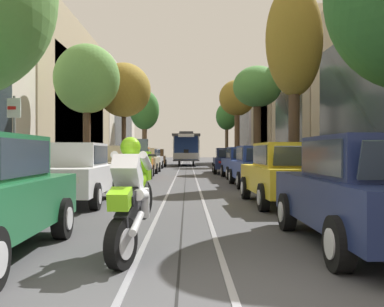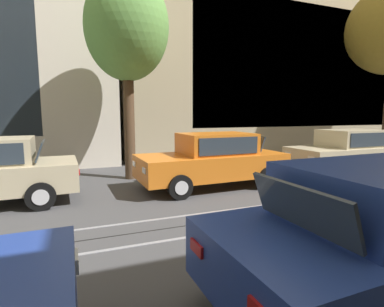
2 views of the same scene
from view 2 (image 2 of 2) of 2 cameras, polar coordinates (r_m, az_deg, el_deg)
The scene contains 4 objects.
building_facade_left at distance 19.29m, azimuth 18.13°, elevation 15.48°, with size 5.69×59.38×10.54m.
parked_car_orange_fourth_left at distance 8.78m, azimuth 4.00°, elevation -1.23°, with size 2.11×4.41×1.58m.
parked_car_beige_fifth_left at distance 12.10m, azimuth 27.70°, elevation 0.34°, with size 2.01×4.36×1.58m.
street_tree_kerb_left_second at distance 10.34m, azimuth -12.38°, elevation 22.19°, with size 3.14×2.60×6.47m.
Camera 2 is at (5.18, 16.05, 2.14)m, focal length 27.90 mm.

